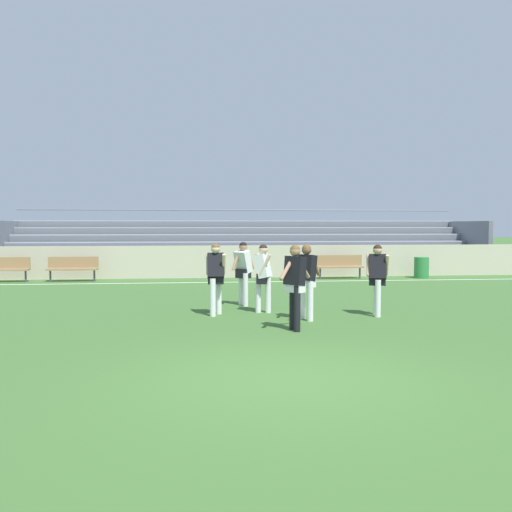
# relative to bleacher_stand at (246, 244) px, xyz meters

# --- Properties ---
(ground_plane) EXTENTS (160.00, 160.00, 0.00)m
(ground_plane) POSITION_rel_bleacher_stand_xyz_m (-0.99, -17.45, -1.20)
(ground_plane) COLOR #3D662D
(field_line_sideline) EXTENTS (44.00, 0.12, 0.01)m
(field_line_sideline) POSITION_rel_bleacher_stand_xyz_m (-0.99, -4.97, -1.20)
(field_line_sideline) COLOR white
(field_line_sideline) RESTS_ON ground
(sideline_wall) EXTENTS (48.00, 0.16, 1.26)m
(sideline_wall) POSITION_rel_bleacher_stand_xyz_m (-0.99, -3.22, -0.57)
(sideline_wall) COLOR beige
(sideline_wall) RESTS_ON ground
(bleacher_stand) EXTENTS (21.24, 4.35, 2.82)m
(bleacher_stand) POSITION_rel_bleacher_stand_xyz_m (0.00, 0.00, 0.00)
(bleacher_stand) COLOR #9EA3AD
(bleacher_stand) RESTS_ON ground
(bench_far_right) EXTENTS (1.80, 0.40, 0.90)m
(bench_far_right) POSITION_rel_bleacher_stand_xyz_m (3.27, -4.08, -0.66)
(bench_far_right) COLOR #99754C
(bench_far_right) RESTS_ON ground
(bench_centre_sideline) EXTENTS (1.80, 0.40, 0.90)m
(bench_centre_sideline) POSITION_rel_bleacher_stand_xyz_m (-6.72, -4.08, -0.66)
(bench_centre_sideline) COLOR #99754C
(bench_centre_sideline) RESTS_ON ground
(bench_near_wall_gap) EXTENTS (1.80, 0.40, 0.90)m
(bench_near_wall_gap) POSITION_rel_bleacher_stand_xyz_m (-9.15, -4.08, -0.66)
(bench_near_wall_gap) COLOR #99754C
(bench_near_wall_gap) RESTS_ON ground
(trash_bin) EXTENTS (0.56, 0.56, 0.81)m
(trash_bin) POSITION_rel_bleacher_stand_xyz_m (6.50, -4.20, -0.79)
(trash_bin) COLOR #2D7F3D
(trash_bin) RESTS_ON ground
(player_dark_wide_left) EXTENTS (0.72, 0.48, 1.65)m
(player_dark_wide_left) POSITION_rel_bleacher_stand_xyz_m (0.17, -13.00, -0.22)
(player_dark_wide_left) COLOR white
(player_dark_wide_left) RESTS_ON ground
(player_dark_dropping_back) EXTENTS (0.44, 0.52, 1.65)m
(player_dark_dropping_back) POSITION_rel_bleacher_stand_xyz_m (-1.76, -12.15, -0.22)
(player_dark_dropping_back) COLOR white
(player_dark_dropping_back) RESTS_ON ground
(player_white_pressing_high) EXTENTS (0.47, 0.58, 1.62)m
(player_white_pressing_high) POSITION_rel_bleacher_stand_xyz_m (-0.64, -11.89, -0.25)
(player_white_pressing_high) COLOR white
(player_white_pressing_high) RESTS_ON ground
(player_dark_on_ball) EXTENTS (0.55, 0.46, 1.63)m
(player_dark_on_ball) POSITION_rel_bleacher_stand_xyz_m (1.89, -12.62, -0.24)
(player_dark_on_ball) COLOR white
(player_dark_on_ball) RESTS_ON ground
(player_dark_challenging) EXTENTS (0.71, 0.50, 1.69)m
(player_dark_challenging) POSITION_rel_bleacher_stand_xyz_m (-0.28, -14.15, -0.20)
(player_dark_challenging) COLOR black
(player_dark_challenging) RESTS_ON ground
(player_white_deep_cover) EXTENTS (0.64, 0.52, 1.64)m
(player_white_deep_cover) POSITION_rel_bleacher_stand_xyz_m (-1.01, -10.71, -0.23)
(player_white_deep_cover) COLOR white
(player_white_deep_cover) RESTS_ON ground
(soccer_ball) EXTENTS (0.22, 0.22, 0.22)m
(soccer_ball) POSITION_rel_bleacher_stand_xyz_m (-0.08, -13.04, -1.09)
(soccer_ball) COLOR white
(soccer_ball) RESTS_ON ground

